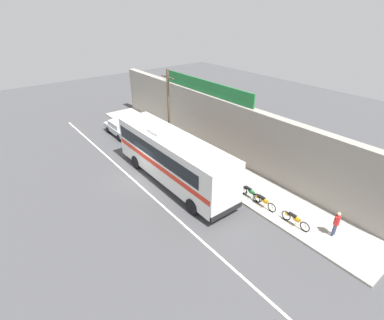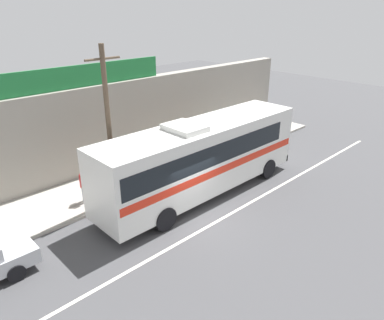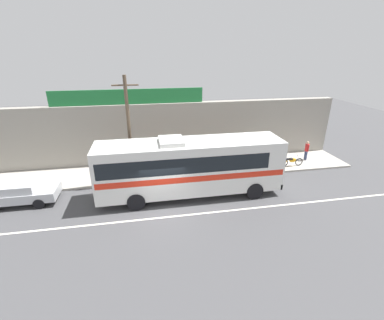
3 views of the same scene
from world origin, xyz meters
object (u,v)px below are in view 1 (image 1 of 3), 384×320
Objects in this scene: intercity_bus at (172,155)px; pedestrian_by_curb at (337,222)px; motorcycle_blue at (237,185)px; motorcycle_purple at (264,201)px; motorcycle_green at (250,192)px; parked_car at (121,128)px; motorcycle_orange at (295,219)px; utility_pole at (169,113)px; pedestrian_far_left at (171,137)px.

pedestrian_by_curb is at bearing 19.53° from intercity_bus.
pedestrian_by_curb is (6.46, 1.04, 0.49)m from motorcycle_blue.
motorcycle_purple is 1.21m from motorcycle_green.
intercity_bus is at bearing -4.43° from parked_car.
motorcycle_purple is (6.31, 2.64, -1.50)m from intercity_bus.
motorcycle_orange is at bearing -0.58° from motorcycle_green.
motorcycle_orange is at bearing 0.67° from motorcycle_blue.
utility_pole is 10.34m from motorcycle_purple.
intercity_bus is at bearing -32.23° from utility_pole.
utility_pole is 4.47× the size of pedestrian_far_left.
utility_pole reaches higher than motorcycle_purple.
motorcycle_green is (1.16, 0.09, 0.00)m from motorcycle_blue.
pedestrian_far_left is (-15.04, -0.67, -0.01)m from pedestrian_by_curb.
intercity_bus is 7.12× the size of pedestrian_far_left.
motorcycle_purple is 1.16× the size of pedestrian_by_curb.
intercity_bus is at bearing -157.29° from motorcycle_purple.
pedestrian_by_curb is at bearing 6.07° from utility_pole.
intercity_bus is at bearing -162.51° from motorcycle_orange.
motorcycle_green is (-3.46, 0.04, 0.00)m from motorcycle_orange.
motorcycle_purple and motorcycle_orange have the same top height.
intercity_bus is 2.65× the size of parked_car.
intercity_bus is 7.00m from motorcycle_purple.
motorcycle_blue is 1.19× the size of pedestrian_by_curb.
motorcycle_blue is 6.56m from pedestrian_by_curb.
motorcycle_orange is 1.18× the size of pedestrian_by_curb.
parked_car is 14.20m from motorcycle_blue.
motorcycle_blue is at bearing -175.61° from motorcycle_green.
motorcycle_green is (15.23, 1.95, -0.17)m from parked_car.
parked_car is 20.74m from pedestrian_by_curb.
utility_pole is 4.45× the size of pedestrian_by_curb.
motorcycle_purple is 0.99× the size of motorcycle_orange.
pedestrian_far_left reaches higher than motorcycle_green.
motorcycle_orange and motorcycle_blue have the same top height.
pedestrian_by_curb is at bearing 8.05° from parked_car.
pedestrian_by_curb reaches higher than pedestrian_far_left.
motorcycle_green is 5.40m from pedestrian_by_curb.
motorcycle_blue is at bearing -179.33° from motorcycle_orange.
utility_pole is at bearing 147.77° from intercity_bus.
motorcycle_green is at bearing 4.39° from motorcycle_blue.
motorcycle_purple is (9.81, 0.43, -3.25)m from utility_pole.
pedestrian_by_curb is at bearing 28.33° from motorcycle_orange.
motorcycle_orange is at bearing 1.45° from motorcycle_purple.
parked_car is at bearing -173.56° from motorcycle_purple.
utility_pole is at bearing -173.93° from pedestrian_by_curb.
motorcycle_orange is (2.25, 0.06, 0.00)m from motorcycle_purple.
motorcycle_purple is at bearing 2.52° from utility_pole.
utility_pole is at bearing -176.51° from motorcycle_green.
motorcycle_purple is at bearing -165.63° from pedestrian_by_curb.
utility_pole reaches higher than parked_car.
motorcycle_orange is at bearing -1.41° from pedestrian_far_left.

